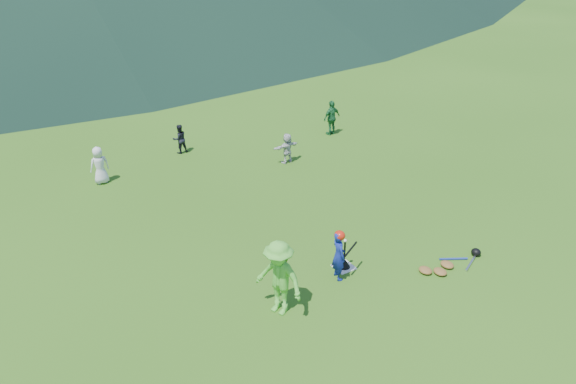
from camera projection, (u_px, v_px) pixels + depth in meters
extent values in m
plane|color=#2E5C15|center=(344.00, 267.00, 13.19)|extent=(120.00, 120.00, 0.00)
cube|color=silver|center=(344.00, 267.00, 13.19)|extent=(0.45, 0.45, 0.02)
sphere|color=white|center=(345.00, 241.00, 12.85)|extent=(0.08, 0.08, 0.08)
imported|color=navy|center=(339.00, 255.00, 12.56)|extent=(0.37, 0.49, 1.21)
imported|color=#58C038|center=(279.00, 278.00, 11.38)|extent=(1.01, 1.25, 1.69)
imported|color=silver|center=(99.00, 165.00, 16.93)|extent=(0.59, 0.39, 1.17)
imported|color=black|center=(180.00, 139.00, 19.03)|extent=(0.50, 0.40, 1.02)
imported|color=#1F6A34|center=(332.00, 118.00, 20.51)|extent=(0.79, 0.42, 1.29)
imported|color=silver|center=(287.00, 148.00, 18.32)|extent=(0.96, 0.37, 1.01)
cone|color=black|center=(344.00, 263.00, 13.14)|extent=(0.30, 0.30, 0.18)
cylinder|color=black|center=(345.00, 251.00, 12.98)|extent=(0.04, 0.04, 0.50)
ellipsoid|color=red|center=(340.00, 235.00, 12.32)|extent=(0.24, 0.26, 0.22)
cylinder|color=black|center=(351.00, 249.00, 12.62)|extent=(0.57, 0.34, 0.07)
ellipsoid|color=olive|center=(440.00, 272.00, 12.93)|extent=(0.28, 0.34, 0.13)
ellipsoid|color=olive|center=(447.00, 265.00, 13.18)|extent=(0.28, 0.34, 0.13)
ellipsoid|color=olive|center=(425.00, 270.00, 12.98)|extent=(0.28, 0.34, 0.13)
cylinder|color=silver|center=(470.00, 263.00, 13.29)|extent=(0.67, 0.36, 0.06)
cylinder|color=#263FA5|center=(453.00, 259.00, 13.46)|extent=(0.62, 0.38, 0.05)
ellipsoid|color=black|center=(476.00, 252.00, 13.60)|extent=(0.22, 0.24, 0.19)
cube|color=gray|center=(68.00, 33.00, 34.10)|extent=(70.00, 0.03, 1.20)
cube|color=yellow|center=(66.00, 22.00, 33.81)|extent=(70.00, 0.08, 0.08)
cylinder|color=gray|center=(68.00, 33.00, 34.10)|extent=(0.07, 0.07, 1.30)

